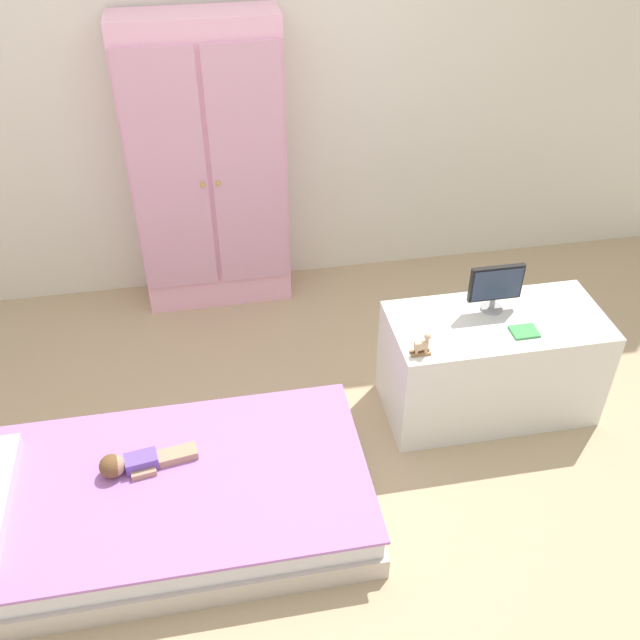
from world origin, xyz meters
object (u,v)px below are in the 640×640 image
Objects in this scene: doll at (130,463)px; book_green at (524,331)px; tv_monitor at (496,286)px; rocking_horse_toy at (423,345)px; bed at (153,502)px; wardrobe at (209,170)px; tv_stand at (491,364)px.

book_green reaches higher than doll.
tv_monitor reaches higher than rocking_horse_toy.
doll is at bearing -172.96° from rocking_horse_toy.
bed is 1.10× the size of wardrobe.
wardrobe is 13.78× the size of book_green.
tv_monitor is 2.12× the size of book_green.
tv_stand is 3.98× the size of tv_monitor.
doll is 1.65m from wardrobe.
bed is 1.80× the size of tv_stand.
tv_monitor is (1.58, 0.49, 0.55)m from bed.
tv_stand is 0.30m from book_green.
tv_monitor is at bearing -42.57° from wardrobe.
tv_stand is (1.58, 0.40, 0.15)m from bed.
tv_stand is (1.20, -1.18, -0.54)m from wardrobe.
doll is (-0.07, 0.09, 0.15)m from bed.
wardrobe reaches higher than doll.
bed is 1.28m from rocking_horse_toy.
rocking_horse_toy is (1.17, 0.24, 0.46)m from bed.
tv_stand is at bearing 124.77° from book_green.
wardrobe is at bearing 73.21° from doll.
rocking_horse_toy is (1.24, 0.15, 0.31)m from doll.
doll is 3.38× the size of book_green.
tv_monitor is at bearing 17.09° from bed.
tv_stand is at bearing 21.66° from rocking_horse_toy.
tv_monitor is 2.33× the size of rocking_horse_toy.
bed is 7.16× the size of tv_monitor.
bed is 1.77m from wardrobe.
bed is at bearing -169.76° from book_green.
tv_stand reaches higher than bed.
book_green reaches higher than bed.
rocking_horse_toy is at bearing 7.04° from doll.
doll is 1.76m from book_green.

